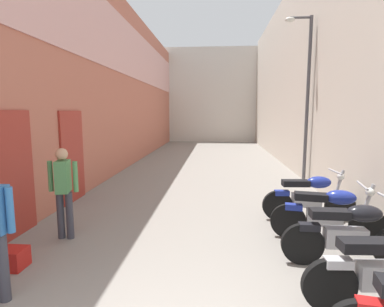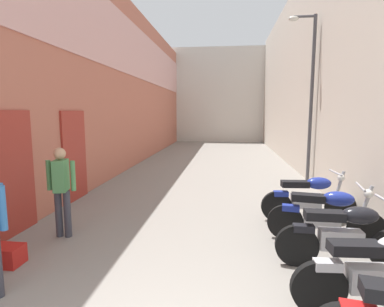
{
  "view_description": "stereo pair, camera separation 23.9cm",
  "coord_description": "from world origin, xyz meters",
  "views": [
    {
      "loc": [
        0.35,
        -1.49,
        2.17
      ],
      "look_at": [
        -0.22,
        5.54,
        1.21
      ],
      "focal_mm": 28.65,
      "sensor_mm": 36.0,
      "label": 1
    },
    {
      "loc": [
        0.58,
        -1.47,
        2.17
      ],
      "look_at": [
        -0.22,
        5.54,
        1.21
      ],
      "focal_mm": 28.65,
      "sensor_mm": 36.0,
      "label": 2
    }
  ],
  "objects": [
    {
      "name": "motorcycle_third",
      "position": [
        2.22,
        2.76,
        0.5
      ],
      "size": [
        1.85,
        0.58,
        1.04
      ],
      "color": "black",
      "rests_on": "ground"
    },
    {
      "name": "pedestrian_mid_alley",
      "position": [
        -2.23,
        3.38,
        0.92
      ],
      "size": [
        0.52,
        0.38,
        1.57
      ],
      "color": "#383842",
      "rests_on": "ground"
    },
    {
      "name": "building_left",
      "position": [
        -3.35,
        10.48,
        3.23
      ],
      "size": [
        0.45,
        21.08,
        6.4
      ],
      "color": "#B76651",
      "rests_on": "ground"
    },
    {
      "name": "motorcycle_second",
      "position": [
        2.22,
        1.76,
        0.5
      ],
      "size": [
        1.85,
        0.58,
        1.04
      ],
      "color": "black",
      "rests_on": "ground"
    },
    {
      "name": "ground_plane",
      "position": [
        0.0,
        8.54,
        0.0
      ],
      "size": [
        37.08,
        37.08,
        0.0
      ],
      "primitive_type": "plane",
      "color": "gray"
    },
    {
      "name": "building_far_end",
      "position": [
        0.0,
        22.08,
        3.4
      ],
      "size": [
        9.32,
        2.0,
        6.79
      ],
      "primitive_type": "cube",
      "color": "beige",
      "rests_on": "ground"
    },
    {
      "name": "street_lamp",
      "position": [
        2.92,
        7.92,
        2.85
      ],
      "size": [
        0.79,
        0.18,
        4.9
      ],
      "color": "#47474C",
      "rests_on": "ground"
    },
    {
      "name": "building_right",
      "position": [
        3.36,
        10.54,
        3.53
      ],
      "size": [
        0.45,
        21.08,
        7.06
      ],
      "color": "beige",
      "rests_on": "ground"
    },
    {
      "name": "motorcycle_fourth",
      "position": [
        2.22,
        3.6,
        0.5
      ],
      "size": [
        1.83,
        0.58,
        1.04
      ],
      "color": "black",
      "rests_on": "ground"
    },
    {
      "name": "plastic_crate",
      "position": [
        -2.52,
        2.33,
        0.14
      ],
      "size": [
        0.44,
        0.32,
        0.28
      ],
      "primitive_type": "cube",
      "color": "red",
      "rests_on": "ground"
    },
    {
      "name": "motorcycle_fifth",
      "position": [
        2.22,
        4.65,
        0.5
      ],
      "size": [
        1.85,
        0.58,
        1.04
      ],
      "color": "black",
      "rests_on": "ground"
    }
  ]
}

